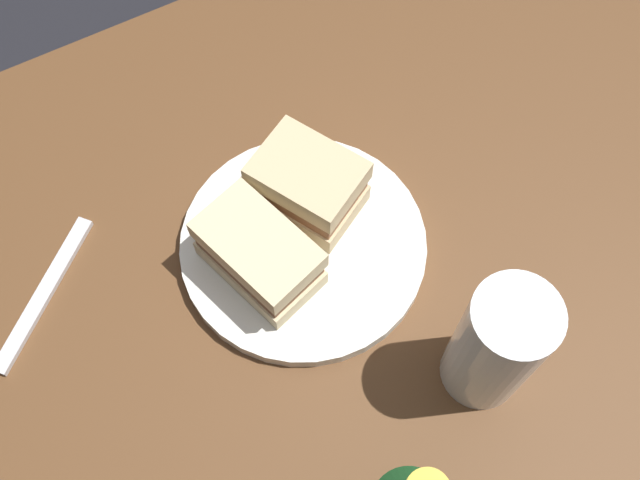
# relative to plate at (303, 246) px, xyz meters

# --- Properties ---
(ground_plane) EXTENTS (6.00, 6.00, 0.00)m
(ground_plane) POSITION_rel_plate_xyz_m (0.03, -0.02, -0.74)
(ground_plane) COLOR black
(dining_table) EXTENTS (1.13, 0.81, 0.73)m
(dining_table) POSITION_rel_plate_xyz_m (0.03, -0.02, -0.37)
(dining_table) COLOR brown
(dining_table) RESTS_ON ground
(plate) EXTENTS (0.26, 0.26, 0.02)m
(plate) POSITION_rel_plate_xyz_m (0.00, 0.00, 0.00)
(plate) COLOR silver
(plate) RESTS_ON dining_table
(sandwich_half_left) EXTENTS (0.12, 0.13, 0.07)m
(sandwich_half_left) POSITION_rel_plate_xyz_m (0.03, 0.04, 0.05)
(sandwich_half_left) COLOR #CCB284
(sandwich_half_left) RESTS_ON plate
(sandwich_half_right) EXTENTS (0.10, 0.14, 0.07)m
(sandwich_half_right) POSITION_rel_plate_xyz_m (-0.05, -0.00, 0.04)
(sandwich_half_right) COLOR beige
(sandwich_half_right) RESTS_ON plate
(potato_wedge_front) EXTENTS (0.04, 0.05, 0.02)m
(potato_wedge_front) POSITION_rel_plate_xyz_m (-0.05, 0.05, 0.02)
(potato_wedge_front) COLOR #AD702D
(potato_wedge_front) RESTS_ON plate
(potato_wedge_middle) EXTENTS (0.02, 0.04, 0.02)m
(potato_wedge_middle) POSITION_rel_plate_xyz_m (-0.00, 0.03, 0.02)
(potato_wedge_middle) COLOR #B77F33
(potato_wedge_middle) RESTS_ON plate
(potato_wedge_back) EXTENTS (0.05, 0.03, 0.02)m
(potato_wedge_back) POSITION_rel_plate_xyz_m (0.02, 0.07, 0.02)
(potato_wedge_back) COLOR gold
(potato_wedge_back) RESTS_ON plate
(potato_wedge_left_edge) EXTENTS (0.06, 0.04, 0.02)m
(potato_wedge_left_edge) POSITION_rel_plate_xyz_m (-0.06, 0.07, 0.02)
(potato_wedge_left_edge) COLOR #B77F33
(potato_wedge_left_edge) RESTS_ON plate
(potato_wedge_right_edge) EXTENTS (0.04, 0.04, 0.02)m
(potato_wedge_right_edge) POSITION_rel_plate_xyz_m (-0.01, 0.05, 0.02)
(potato_wedge_right_edge) COLOR #B77F33
(potato_wedge_right_edge) RESTS_ON plate
(potato_wedge_stray) EXTENTS (0.04, 0.04, 0.02)m
(potato_wedge_stray) POSITION_rel_plate_xyz_m (0.01, 0.05, 0.02)
(potato_wedge_stray) COLOR #AD702D
(potato_wedge_stray) RESTS_ON plate
(pint_glass) EXTENTS (0.08, 0.08, 0.17)m
(pint_glass) POSITION_rel_plate_xyz_m (0.09, -0.20, 0.06)
(pint_glass) COLOR white
(pint_glass) RESTS_ON dining_table
(fork) EXTENTS (0.15, 0.13, 0.01)m
(fork) POSITION_rel_plate_xyz_m (-0.26, 0.08, -0.01)
(fork) COLOR silver
(fork) RESTS_ON dining_table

